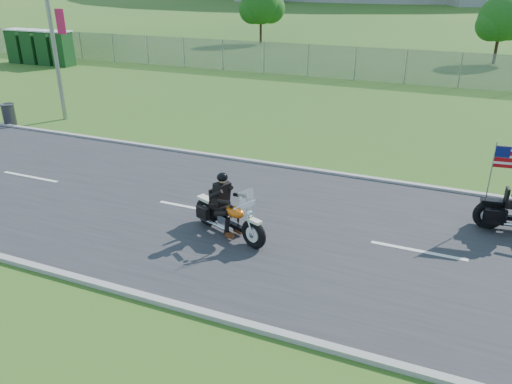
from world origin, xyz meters
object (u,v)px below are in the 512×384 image
at_px(porta_toilet_c, 32,47).
at_px(trash_can, 9,115).
at_px(porta_toilet_d, 18,46).
at_px(motorcycle_lead, 228,217).
at_px(porta_toilet_b, 47,48).
at_px(porta_toilet_a, 63,50).

relative_size(porta_toilet_c, trash_can, 2.53).
distance_m(porta_toilet_d, motorcycle_lead, 31.39).
relative_size(porta_toilet_c, motorcycle_lead, 0.98).
distance_m(porta_toilet_c, porta_toilet_d, 1.40).
distance_m(porta_toilet_c, motorcycle_lead, 30.25).
height_order(motorcycle_lead, trash_can, motorcycle_lead).
bearing_deg(porta_toilet_b, trash_can, -51.98).
bearing_deg(porta_toilet_d, porta_toilet_a, 0.00).
relative_size(porta_toilet_b, motorcycle_lead, 0.98).
distance_m(porta_toilet_c, trash_can, 17.03).
bearing_deg(porta_toilet_a, porta_toilet_b, 180.00).
bearing_deg(porta_toilet_a, porta_toilet_d, 180.00).
distance_m(porta_toilet_b, trash_can, 16.14).
relative_size(porta_toilet_a, porta_toilet_b, 1.00).
bearing_deg(trash_can, porta_toilet_a, 123.89).
distance_m(porta_toilet_a, trash_can, 15.31).
relative_size(porta_toilet_a, motorcycle_lead, 0.98).
bearing_deg(motorcycle_lead, trash_can, 179.42).
bearing_deg(porta_toilet_b, porta_toilet_c, 180.00).
bearing_deg(trash_can, porta_toilet_c, 131.74).
xyz_separation_m(porta_toilet_d, trash_can, (12.73, -12.70, -0.70)).
distance_m(porta_toilet_a, porta_toilet_d, 4.20).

